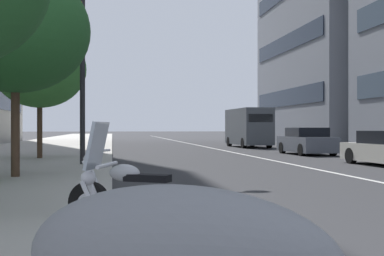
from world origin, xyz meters
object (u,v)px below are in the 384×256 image
Objects in this scene: motorcycle_nearest_camera at (167,236)px; street_tree_by_lamp_post at (40,69)px; motorcycle_second_in_row at (134,199)px; street_tree_near_plaza_corner at (15,30)px; car_lead_in_lane at (307,142)px; street_lamp_with_banners at (92,19)px; delivery_van_ahead at (248,127)px.

street_tree_by_lamp_post is (17.65, 3.47, 3.43)m from motorcycle_nearest_camera.
motorcycle_second_in_row is 8.03m from street_tree_near_plaza_corner.
street_tree_by_lamp_post reaches higher than motorcycle_second_in_row.
motorcycle_nearest_camera is at bearing 154.11° from car_lead_in_lane.
street_lamp_with_banners is (13.69, 1.17, 4.76)m from motorcycle_nearest_camera.
street_lamp_with_banners is at bearing 148.26° from delivery_van_ahead.
motorcycle_nearest_camera is at bearing -175.13° from street_lamp_with_banners.
car_lead_in_lane is 14.03m from street_lamp_with_banners.
street_tree_near_plaza_corner is at bearing -176.47° from street_tree_by_lamp_post.
car_lead_in_lane is at bearing -54.57° from street_lamp_with_banners.
car_lead_in_lane is at bearing -88.73° from motorcycle_second_in_row.
street_lamp_with_banners is 1.55× the size of street_tree_near_plaza_corner.
street_lamp_with_banners is at bearing 123.82° from car_lead_in_lane.
motorcycle_second_in_row is at bearing 150.81° from car_lead_in_lane.
motorcycle_second_in_row is 30.80m from delivery_van_ahead.
street_tree_near_plaza_corner is (6.67, 2.77, 3.51)m from motorcycle_second_in_row.
street_lamp_with_banners reaches higher than delivery_van_ahead.
car_lead_in_lane is at bearing -74.10° from street_tree_by_lamp_post.
street_lamp_with_banners is (-7.70, 10.82, 4.53)m from car_lead_in_lane.
motorcycle_nearest_camera reaches higher than car_lead_in_lane.
motorcycle_second_in_row is at bearing -167.71° from street_tree_by_lamp_post.
motorcycle_nearest_camera is 0.38× the size of street_tree_near_plaza_corner.
motorcycle_nearest_camera is 0.36× the size of delivery_van_ahead.
motorcycle_nearest_camera is at bearing 161.94° from delivery_van_ahead.
delivery_van_ahead is (31.85, -9.28, 1.05)m from motorcycle_nearest_camera.
motorcycle_nearest_camera is 1.09× the size of motorcycle_second_in_row.
street_tree_by_lamp_post is (3.96, 2.30, -1.32)m from street_lamp_with_banners.
street_tree_by_lamp_post is (15.09, 3.29, 3.45)m from motorcycle_second_in_row.
motorcycle_nearest_camera is at bearing 122.96° from motorcycle_second_in_row.
delivery_van_ahead is at bearing -79.07° from motorcycle_second_in_row.
motorcycle_nearest_camera is 10.30m from street_tree_near_plaza_corner.
motorcycle_nearest_camera is 23.46m from car_lead_in_lane.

